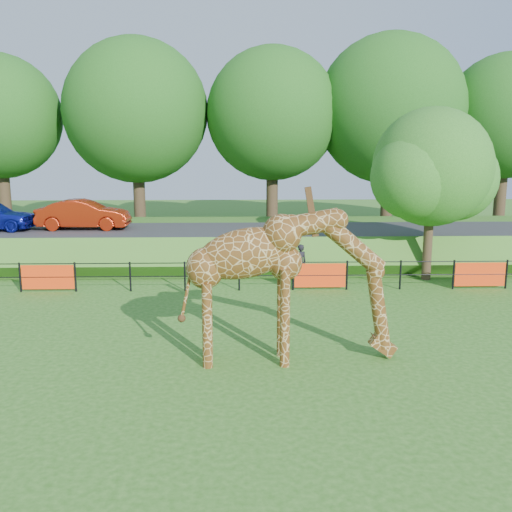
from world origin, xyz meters
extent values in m
plane|color=#2B6318|center=(0.00, 0.00, 0.00)|extent=(90.00, 90.00, 0.00)
cube|color=#2B6318|center=(0.00, 15.50, 0.65)|extent=(40.00, 9.00, 1.30)
cube|color=#29292B|center=(0.00, 14.00, 1.36)|extent=(40.00, 5.00, 0.12)
imported|color=#A0220B|center=(-7.29, 14.31, 2.12)|extent=(4.23, 1.50, 1.39)
imported|color=black|center=(2.41, 9.52, 0.73)|extent=(0.62, 0.49, 1.47)
cylinder|color=#352617|center=(7.50, 9.60, 1.60)|extent=(0.36, 0.36, 3.20)
sphere|color=#27631B|center=(7.50, 9.60, 4.46)|extent=(4.60, 4.60, 4.60)
sphere|color=#27631B|center=(8.65, 10.29, 4.00)|extent=(3.45, 3.45, 3.45)
sphere|color=#27631B|center=(6.58, 8.91, 4.12)|extent=(3.22, 3.22, 3.22)
cylinder|color=#352617|center=(-14.00, 22.00, 2.50)|extent=(0.70, 0.70, 5.00)
cylinder|color=#352617|center=(-6.00, 22.00, 2.50)|extent=(0.70, 0.70, 5.00)
sphere|color=#184913|center=(-6.00, 22.00, 7.31)|extent=(8.40, 8.40, 8.40)
cylinder|color=#352617|center=(2.00, 22.00, 2.50)|extent=(0.70, 0.70, 5.00)
sphere|color=#184913|center=(2.00, 22.00, 7.14)|extent=(7.80, 7.80, 7.80)
cylinder|color=#352617|center=(9.00, 22.00, 2.50)|extent=(0.70, 0.70, 5.00)
sphere|color=#184913|center=(9.00, 22.00, 7.42)|extent=(8.80, 8.80, 8.80)
cylinder|color=#352617|center=(16.00, 22.00, 2.50)|extent=(0.70, 0.70, 5.00)
sphere|color=#184913|center=(16.00, 22.00, 7.04)|extent=(7.40, 7.40, 7.40)
camera|label=1|loc=(0.03, -12.51, 5.23)|focal=40.00mm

